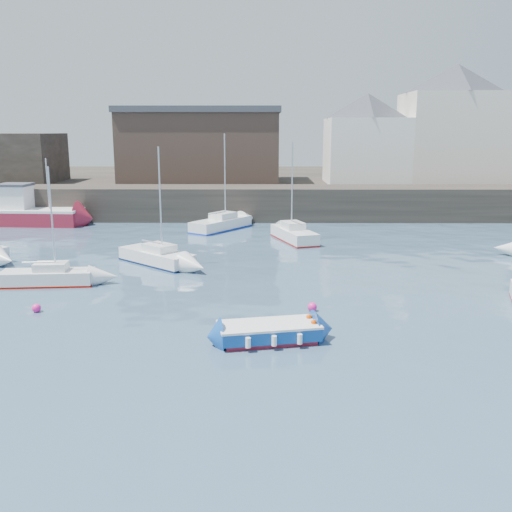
{
  "coord_description": "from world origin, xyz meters",
  "views": [
    {
      "loc": [
        0.25,
        -17.81,
        8.07
      ],
      "look_at": [
        0.0,
        12.0,
        1.5
      ],
      "focal_mm": 40.0,
      "sensor_mm": 36.0,
      "label": 1
    }
  ],
  "objects_px": {
    "buoy_mid": "(312,311)",
    "buoy_far": "(184,260)",
    "sailboat_a": "(48,277)",
    "buoy_near": "(37,312)",
    "blue_dinghy": "(269,332)",
    "sailboat_f": "(294,234)",
    "fishing_boat": "(28,212)",
    "sailboat_b": "(157,257)",
    "sailboat_h": "(221,224)"
  },
  "relations": [
    {
      "from": "blue_dinghy",
      "to": "buoy_near",
      "type": "distance_m",
      "value": 11.15
    },
    {
      "from": "blue_dinghy",
      "to": "fishing_boat",
      "type": "xyz_separation_m",
      "value": [
        -20.67,
        28.3,
        0.7
      ]
    },
    {
      "from": "fishing_boat",
      "to": "buoy_mid",
      "type": "xyz_separation_m",
      "value": [
        22.71,
        -24.4,
        -1.12
      ]
    },
    {
      "from": "sailboat_h",
      "to": "buoy_near",
      "type": "distance_m",
      "value": 23.21
    },
    {
      "from": "fishing_boat",
      "to": "buoy_mid",
      "type": "height_order",
      "value": "fishing_boat"
    },
    {
      "from": "blue_dinghy",
      "to": "sailboat_f",
      "type": "distance_m",
      "value": 20.98
    },
    {
      "from": "buoy_near",
      "to": "buoy_mid",
      "type": "height_order",
      "value": "buoy_mid"
    },
    {
      "from": "buoy_mid",
      "to": "buoy_far",
      "type": "height_order",
      "value": "buoy_mid"
    },
    {
      "from": "sailboat_h",
      "to": "fishing_boat",
      "type": "bearing_deg",
      "value": 171.7
    },
    {
      "from": "blue_dinghy",
      "to": "sailboat_f",
      "type": "height_order",
      "value": "sailboat_f"
    },
    {
      "from": "blue_dinghy",
      "to": "buoy_mid",
      "type": "bearing_deg",
      "value": 62.42
    },
    {
      "from": "sailboat_a",
      "to": "fishing_boat",
      "type": "bearing_deg",
      "value": 114.2
    },
    {
      "from": "sailboat_b",
      "to": "buoy_far",
      "type": "distance_m",
      "value": 1.89
    },
    {
      "from": "sailboat_h",
      "to": "buoy_far",
      "type": "distance_m",
      "value": 11.62
    },
    {
      "from": "sailboat_f",
      "to": "buoy_mid",
      "type": "relative_size",
      "value": 16.99
    },
    {
      "from": "buoy_mid",
      "to": "sailboat_a",
      "type": "bearing_deg",
      "value": 162.17
    },
    {
      "from": "sailboat_a",
      "to": "sailboat_f",
      "type": "bearing_deg",
      "value": 42.16
    },
    {
      "from": "fishing_boat",
      "to": "sailboat_f",
      "type": "height_order",
      "value": "sailboat_f"
    },
    {
      "from": "blue_dinghy",
      "to": "sailboat_b",
      "type": "bearing_deg",
      "value": 116.89
    },
    {
      "from": "sailboat_a",
      "to": "blue_dinghy",
      "type": "bearing_deg",
      "value": -35.44
    },
    {
      "from": "buoy_mid",
      "to": "buoy_near",
      "type": "bearing_deg",
      "value": -178.89
    },
    {
      "from": "sailboat_f",
      "to": "buoy_far",
      "type": "height_order",
      "value": "sailboat_f"
    },
    {
      "from": "buoy_near",
      "to": "sailboat_f",
      "type": "bearing_deg",
      "value": 53.6
    },
    {
      "from": "fishing_boat",
      "to": "buoy_far",
      "type": "distance_m",
      "value": 20.86
    },
    {
      "from": "sailboat_a",
      "to": "sailboat_h",
      "type": "xyz_separation_m",
      "value": [
        8.08,
        17.49,
        0.07
      ]
    },
    {
      "from": "blue_dinghy",
      "to": "buoy_far",
      "type": "distance_m",
      "value": 15.25
    },
    {
      "from": "fishing_boat",
      "to": "blue_dinghy",
      "type": "bearing_deg",
      "value": -53.85
    },
    {
      "from": "sailboat_b",
      "to": "fishing_boat",
      "type": "bearing_deg",
      "value": 132.85
    },
    {
      "from": "sailboat_a",
      "to": "sailboat_h",
      "type": "relative_size",
      "value": 0.8
    },
    {
      "from": "sailboat_b",
      "to": "buoy_near",
      "type": "xyz_separation_m",
      "value": [
        -3.79,
        -9.62,
        -0.47
      ]
    },
    {
      "from": "fishing_boat",
      "to": "sailboat_b",
      "type": "relative_size",
      "value": 1.24
    },
    {
      "from": "blue_dinghy",
      "to": "sailboat_h",
      "type": "distance_m",
      "value": 26.07
    },
    {
      "from": "sailboat_f",
      "to": "sailboat_h",
      "type": "height_order",
      "value": "sailboat_h"
    },
    {
      "from": "fishing_boat",
      "to": "sailboat_b",
      "type": "height_order",
      "value": "sailboat_b"
    },
    {
      "from": "sailboat_f",
      "to": "blue_dinghy",
      "type": "bearing_deg",
      "value": -95.92
    },
    {
      "from": "sailboat_h",
      "to": "buoy_near",
      "type": "height_order",
      "value": "sailboat_h"
    },
    {
      "from": "fishing_boat",
      "to": "sailboat_h",
      "type": "relative_size",
      "value": 1.13
    },
    {
      "from": "sailboat_a",
      "to": "buoy_near",
      "type": "height_order",
      "value": "sailboat_a"
    },
    {
      "from": "sailboat_h",
      "to": "buoy_mid",
      "type": "xyz_separation_m",
      "value": [
        5.65,
        -21.91,
        -0.51
      ]
    },
    {
      "from": "sailboat_h",
      "to": "buoy_far",
      "type": "bearing_deg",
      "value": -98.0
    },
    {
      "from": "sailboat_h",
      "to": "buoy_near",
      "type": "relative_size",
      "value": 19.53
    },
    {
      "from": "sailboat_a",
      "to": "buoy_near",
      "type": "xyz_separation_m",
      "value": [
        1.17,
        -4.66,
        -0.44
      ]
    },
    {
      "from": "sailboat_a",
      "to": "sailboat_f",
      "type": "distance_m",
      "value": 18.69
    },
    {
      "from": "sailboat_b",
      "to": "buoy_mid",
      "type": "bearing_deg",
      "value": -46.89
    },
    {
      "from": "buoy_near",
      "to": "buoy_mid",
      "type": "bearing_deg",
      "value": 1.11
    },
    {
      "from": "buoy_mid",
      "to": "sailboat_h",
      "type": "bearing_deg",
      "value": 104.47
    },
    {
      "from": "sailboat_a",
      "to": "buoy_mid",
      "type": "height_order",
      "value": "sailboat_a"
    },
    {
      "from": "buoy_mid",
      "to": "buoy_far",
      "type": "distance_m",
      "value": 12.7
    },
    {
      "from": "blue_dinghy",
      "to": "sailboat_b",
      "type": "relative_size",
      "value": 0.59
    },
    {
      "from": "blue_dinghy",
      "to": "buoy_near",
      "type": "height_order",
      "value": "blue_dinghy"
    }
  ]
}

